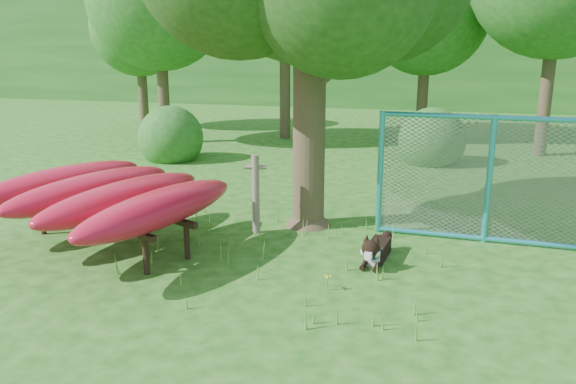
# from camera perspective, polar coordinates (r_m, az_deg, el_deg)

# --- Properties ---
(ground) EXTENTS (80.00, 80.00, 0.00)m
(ground) POSITION_cam_1_polar(r_m,az_deg,el_deg) (7.55, -4.02, -9.48)
(ground) COLOR #1A5410
(ground) RESTS_ON ground
(wooden_post) EXTENTS (0.37, 0.16, 1.35)m
(wooden_post) POSITION_cam_1_polar(r_m,az_deg,el_deg) (9.40, -3.29, -0.01)
(wooden_post) COLOR #6D6252
(wooden_post) RESTS_ON ground
(kayak_rack) EXTENTS (3.94, 4.26, 1.11)m
(kayak_rack) POSITION_cam_1_polar(r_m,az_deg,el_deg) (9.16, -17.90, -0.20)
(kayak_rack) COLOR black
(kayak_rack) RESTS_ON ground
(husky_dog) EXTENTS (0.36, 1.15, 0.51)m
(husky_dog) POSITION_cam_1_polar(r_m,az_deg,el_deg) (8.36, 8.89, -5.87)
(husky_dog) COLOR black
(husky_dog) RESTS_ON ground
(fence_section) EXTENTS (3.53, 0.19, 3.44)m
(fence_section) POSITION_cam_1_polar(r_m,az_deg,el_deg) (9.40, 19.75, 1.17)
(fence_section) COLOR #279FB6
(fence_section) RESTS_ON ground
(wildflower_clump) EXTENTS (0.10, 0.10, 0.22)m
(wildflower_clump) POSITION_cam_1_polar(r_m,az_deg,el_deg) (7.35, 4.04, -8.69)
(wildflower_clump) COLOR #5A9A32
(wildflower_clump) RESTS_ON ground
(bg_tree_c) EXTENTS (4.00, 4.00, 6.12)m
(bg_tree_c) POSITION_cam_1_polar(r_m,az_deg,el_deg) (19.52, 13.97, 17.21)
(bg_tree_c) COLOR #3E3121
(bg_tree_c) RESTS_ON ground
(bg_tree_f) EXTENTS (3.60, 3.60, 5.55)m
(bg_tree_f) POSITION_cam_1_polar(r_m,az_deg,el_deg) (22.57, -14.92, 15.78)
(bg_tree_f) COLOR #3E3121
(bg_tree_f) RESTS_ON ground
(shrub_left) EXTENTS (1.80, 1.80, 1.80)m
(shrub_left) POSITION_cam_1_polar(r_m,az_deg,el_deg) (16.10, -11.71, 3.27)
(shrub_left) COLOR #1F5D1E
(shrub_left) RESTS_ON ground
(shrub_mid) EXTENTS (1.80, 1.80, 1.80)m
(shrub_mid) POSITION_cam_1_polar(r_m,az_deg,el_deg) (15.78, 14.25, 2.89)
(shrub_mid) COLOR #1F5D1E
(shrub_mid) RESTS_ON ground
(wooded_hillside) EXTENTS (80.00, 12.00, 6.00)m
(wooded_hillside) POSITION_cam_1_polar(r_m,az_deg,el_deg) (34.55, 12.40, 14.14)
(wooded_hillside) COLOR #1F5D1E
(wooded_hillside) RESTS_ON ground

